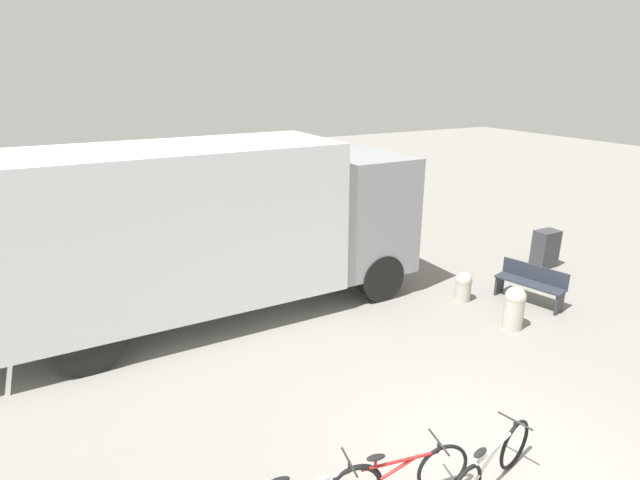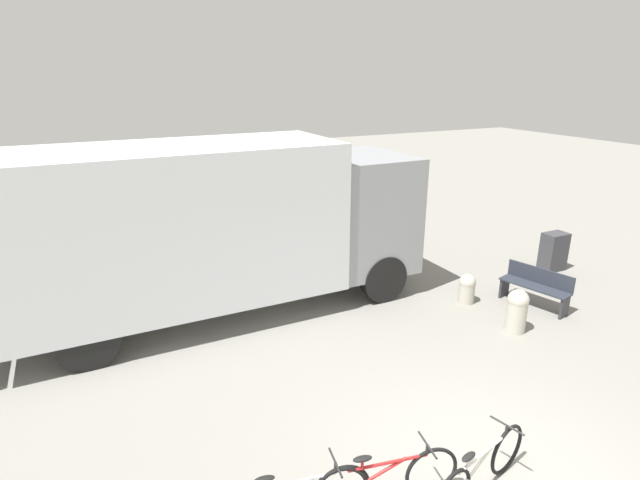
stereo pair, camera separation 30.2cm
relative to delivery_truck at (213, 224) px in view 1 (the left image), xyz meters
name	(u,v)px [view 1 (the left image)]	position (x,y,z in m)	size (l,w,h in m)	color
ground_plane	(498,479)	(1.65, -5.84, -1.89)	(60.00, 60.00, 0.00)	gray
delivery_truck	(213,224)	(0.00, 0.00, 0.00)	(8.18, 2.45, 3.42)	silver
park_bench	(531,283)	(5.98, -2.60, -1.45)	(0.75, 1.46, 0.80)	#282D38
bicycle_middle	(399,478)	(0.38, -5.55, -1.54)	(1.72, 0.49, 0.74)	black
bicycle_far	(491,466)	(1.43, -5.90, -1.54)	(1.71, 0.56, 0.74)	black
bollard_near_bench	(514,306)	(4.77, -3.23, -1.44)	(0.39, 0.39, 0.84)	#B2AD9E
bollard_far_bench	(463,286)	(4.80, -1.87, -1.56)	(0.35, 0.35, 0.63)	#B2AD9E
utility_box	(545,249)	(7.98, -1.34, -1.42)	(0.59, 0.40, 0.94)	#38383D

